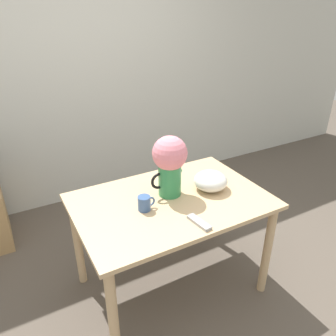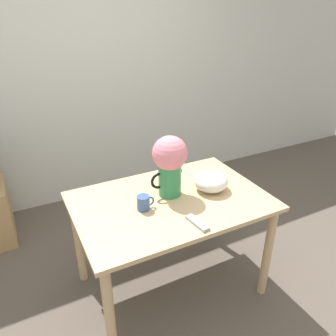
# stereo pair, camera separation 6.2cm
# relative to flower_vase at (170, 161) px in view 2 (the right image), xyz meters

# --- Properties ---
(ground_plane) EXTENTS (12.00, 12.00, 0.00)m
(ground_plane) POSITION_rel_flower_vase_xyz_m (-0.13, -0.21, -1.02)
(ground_plane) COLOR brown
(wall_back) EXTENTS (8.00, 0.05, 2.60)m
(wall_back) POSITION_rel_flower_vase_xyz_m (-0.13, 1.57, 0.28)
(wall_back) COLOR silver
(wall_back) RESTS_ON ground_plane
(table) EXTENTS (1.27, 0.86, 0.77)m
(table) POSITION_rel_flower_vase_xyz_m (-0.03, -0.07, -0.36)
(table) COLOR tan
(table) RESTS_ON ground_plane
(flower_vase) EXTENTS (0.25, 0.23, 0.42)m
(flower_vase) POSITION_rel_flower_vase_xyz_m (0.00, 0.00, 0.00)
(flower_vase) COLOR #2D844C
(flower_vase) RESTS_ON table
(coffee_mug) EXTENTS (0.12, 0.08, 0.10)m
(coffee_mug) POSITION_rel_flower_vase_xyz_m (-0.23, -0.09, -0.20)
(coffee_mug) COLOR #385689
(coffee_mug) RESTS_ON table
(white_bowl) EXTENTS (0.24, 0.24, 0.13)m
(white_bowl) POSITION_rel_flower_vase_xyz_m (0.28, -0.08, -0.18)
(white_bowl) COLOR silver
(white_bowl) RESTS_ON table
(remote_control) EXTENTS (0.07, 0.18, 0.02)m
(remote_control) POSITION_rel_flower_vase_xyz_m (-0.01, -0.38, -0.24)
(remote_control) COLOR #999999
(remote_control) RESTS_ON table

